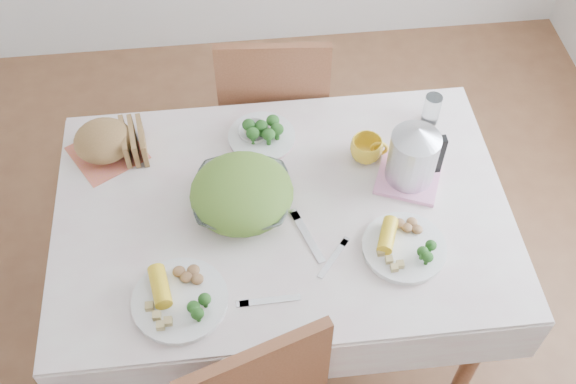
{
  "coord_description": "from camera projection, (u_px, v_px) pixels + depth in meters",
  "views": [
    {
      "loc": [
        -0.13,
        -1.32,
        2.55
      ],
      "look_at": [
        0.02,
        0.02,
        0.82
      ],
      "focal_mm": 42.0,
      "sensor_mm": 36.0,
      "label": 1
    }
  ],
  "objects": [
    {
      "name": "broccoli_plate",
      "position": [
        262.0,
        137.0,
        2.41
      ],
      "size": [
        0.32,
        0.32,
        0.02
      ],
      "primitive_type": "cylinder",
      "rotation": [
        0.0,
        0.0,
        0.39
      ],
      "color": "beige",
      "rests_on": "tablecloth"
    },
    {
      "name": "floor",
      "position": [
        284.0,
        316.0,
        2.83
      ],
      "size": [
        3.6,
        3.6,
        0.0
      ],
      "primitive_type": "plane",
      "color": "brown",
      "rests_on": "ground"
    },
    {
      "name": "dinner_plate_right",
      "position": [
        404.0,
        248.0,
        2.12
      ],
      "size": [
        0.38,
        0.38,
        0.02
      ],
      "primitive_type": "cylinder",
      "rotation": [
        0.0,
        0.0,
        -0.72
      ],
      "color": "white",
      "rests_on": "tablecloth"
    },
    {
      "name": "dining_table",
      "position": [
        283.0,
        269.0,
        2.53
      ],
      "size": [
        1.4,
        0.9,
        0.75
      ],
      "primitive_type": "cube",
      "color": "brown",
      "rests_on": "floor"
    },
    {
      "name": "chair_far",
      "position": [
        274.0,
        110.0,
        2.92
      ],
      "size": [
        0.48,
        0.48,
        0.99
      ],
      "primitive_type": "cube",
      "rotation": [
        0.0,
        0.0,
        3.06
      ],
      "color": "brown",
      "rests_on": "floor"
    },
    {
      "name": "knife",
      "position": [
        270.0,
        300.0,
        2.01
      ],
      "size": [
        0.19,
        0.03,
        0.0
      ],
      "primitive_type": "cube",
      "rotation": [
        0.0,
        0.0,
        1.59
      ],
      "color": "silver",
      "rests_on": "tablecloth"
    },
    {
      "name": "fork_left",
      "position": [
        308.0,
        237.0,
        2.15
      ],
      "size": [
        0.09,
        0.21,
        0.0
      ],
      "primitive_type": "cube",
      "rotation": [
        0.0,
        0.0,
        0.32
      ],
      "color": "silver",
      "rests_on": "tablecloth"
    },
    {
      "name": "dinner_plate_left",
      "position": [
        180.0,
        301.0,
        2.0
      ],
      "size": [
        0.33,
        0.33,
        0.02
      ],
      "primitive_type": "cylinder",
      "rotation": [
        0.0,
        0.0,
        -0.16
      ],
      "color": "white",
      "rests_on": "tablecloth"
    },
    {
      "name": "fork_right",
      "position": [
        333.0,
        258.0,
        2.1
      ],
      "size": [
        0.12,
        0.14,
        0.0
      ],
      "primitive_type": "cube",
      "rotation": [
        0.0,
        0.0,
        -0.68
      ],
      "color": "silver",
      "rests_on": "tablecloth"
    },
    {
      "name": "electric_kettle",
      "position": [
        413.0,
        155.0,
        2.21
      ],
      "size": [
        0.18,
        0.18,
        0.23
      ],
      "primitive_type": "cylinder",
      "rotation": [
        0.0,
        0.0,
        0.12
      ],
      "color": "#B2B5BA",
      "rests_on": "pink_tray"
    },
    {
      "name": "salad_bowl",
      "position": [
        242.0,
        198.0,
        2.2
      ],
      "size": [
        0.35,
        0.35,
        0.08
      ],
      "primitive_type": "imported",
      "rotation": [
        0.0,
        0.0,
        -0.12
      ],
      "color": "white",
      "rests_on": "tablecloth"
    },
    {
      "name": "fruit_bowl",
      "position": [
        254.0,
        133.0,
        2.41
      ],
      "size": [
        0.14,
        0.14,
        0.04
      ],
      "primitive_type": "imported",
      "rotation": [
        0.0,
        0.0,
        0.26
      ],
      "color": "white",
      "rests_on": "tablecloth"
    },
    {
      "name": "tablecloth",
      "position": [
        283.0,
        209.0,
        2.23
      ],
      "size": [
        1.5,
        1.0,
        0.01
      ],
      "primitive_type": "cube",
      "color": "silver",
      "rests_on": "dining_table"
    },
    {
      "name": "bread_loaf",
      "position": [
        104.0,
        142.0,
        2.33
      ],
      "size": [
        0.24,
        0.24,
        0.12
      ],
      "primitive_type": "ellipsoid",
      "rotation": [
        0.0,
        0.0,
        -0.23
      ],
      "color": "brown",
      "rests_on": "napkin"
    },
    {
      "name": "yellow_mug",
      "position": [
        366.0,
        149.0,
        2.33
      ],
      "size": [
        0.13,
        0.13,
        0.09
      ],
      "primitive_type": "imported",
      "rotation": [
        0.0,
        0.0,
        -0.2
      ],
      "color": "yellow",
      "rests_on": "tablecloth"
    },
    {
      "name": "napkin",
      "position": [
        107.0,
        153.0,
        2.37
      ],
      "size": [
        0.31,
        0.31,
        0.0
      ],
      "primitive_type": "cube",
      "rotation": [
        0.0,
        0.0,
        0.54
      ],
      "color": "#D96A4F",
      "rests_on": "tablecloth"
    },
    {
      "name": "glass_tumbler",
      "position": [
        432.0,
        108.0,
        2.42
      ],
      "size": [
        0.07,
        0.07,
        0.12
      ],
      "primitive_type": "cylinder",
      "rotation": [
        0.0,
        0.0,
        -0.16
      ],
      "color": "white",
      "rests_on": "tablecloth"
    },
    {
      "name": "pink_tray",
      "position": [
        408.0,
        177.0,
        2.3
      ],
      "size": [
        0.27,
        0.27,
        0.02
      ],
      "primitive_type": "cube",
      "rotation": [
        0.0,
        0.0,
        -0.4
      ],
      "color": "pink",
      "rests_on": "tablecloth"
    }
  ]
}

